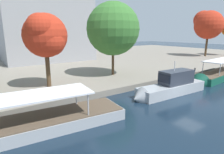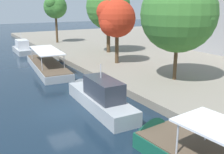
{
  "view_description": "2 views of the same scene",
  "coord_description": "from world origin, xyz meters",
  "px_view_note": "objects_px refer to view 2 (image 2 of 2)",
  "views": [
    {
      "loc": [
        -17.2,
        -10.29,
        7.01
      ],
      "look_at": [
        -5.5,
        6.37,
        2.23
      ],
      "focal_mm": 30.15,
      "sensor_mm": 36.0,
      "label": 1
    },
    {
      "loc": [
        18.79,
        -6.58,
        8.5
      ],
      "look_at": [
        0.97,
        4.04,
        2.67
      ],
      "focal_mm": 41.35,
      "sensor_mm": 36.0,
      "label": 2
    }
  ],
  "objects_px": {
    "tree_2": "(180,15)",
    "tree_3": "(115,19)",
    "tree_0": "(55,7)",
    "motor_yacht_2": "(98,98)",
    "tour_boat_1": "(46,66)",
    "mooring_bollard_2": "(60,52)",
    "tree_4": "(109,7)",
    "motor_yacht_0": "(21,49)"
  },
  "relations": [
    {
      "from": "motor_yacht_0",
      "to": "tree_3",
      "type": "bearing_deg",
      "value": -154.83
    },
    {
      "from": "motor_yacht_2",
      "to": "tree_0",
      "type": "xyz_separation_m",
      "value": [
        -34.61,
        8.45,
        7.26
      ]
    },
    {
      "from": "tree_0",
      "to": "tree_3",
      "type": "distance_m",
      "value": 23.43
    },
    {
      "from": "tree_0",
      "to": "tree_4",
      "type": "distance_m",
      "value": 16.14
    },
    {
      "from": "motor_yacht_2",
      "to": "mooring_bollard_2",
      "type": "height_order",
      "value": "motor_yacht_2"
    },
    {
      "from": "motor_yacht_0",
      "to": "tour_boat_1",
      "type": "bearing_deg",
      "value": -177.84
    },
    {
      "from": "tour_boat_1",
      "to": "mooring_bollard_2",
      "type": "distance_m",
      "value": 6.39
    },
    {
      "from": "tree_3",
      "to": "tour_boat_1",
      "type": "bearing_deg",
      "value": -121.14
    },
    {
      "from": "tour_boat_1",
      "to": "tree_2",
      "type": "distance_m",
      "value": 19.45
    },
    {
      "from": "tour_boat_1",
      "to": "mooring_bollard_2",
      "type": "xyz_separation_m",
      "value": [
        -4.99,
        3.9,
        0.8
      ]
    },
    {
      "from": "motor_yacht_0",
      "to": "tree_0",
      "type": "height_order",
      "value": "tree_0"
    },
    {
      "from": "tree_0",
      "to": "tree_2",
      "type": "height_order",
      "value": "tree_2"
    },
    {
      "from": "motor_yacht_0",
      "to": "tree_0",
      "type": "xyz_separation_m",
      "value": [
        -4.38,
        8.35,
        7.39
      ]
    },
    {
      "from": "tree_2",
      "to": "tree_4",
      "type": "distance_m",
      "value": 18.2
    },
    {
      "from": "tree_2",
      "to": "tree_4",
      "type": "bearing_deg",
      "value": 173.08
    },
    {
      "from": "tree_2",
      "to": "tree_3",
      "type": "distance_m",
      "value": 10.5
    },
    {
      "from": "tree_2",
      "to": "mooring_bollard_2",
      "type": "bearing_deg",
      "value": -164.32
    },
    {
      "from": "motor_yacht_2",
      "to": "tree_4",
      "type": "height_order",
      "value": "tree_4"
    },
    {
      "from": "mooring_bollard_2",
      "to": "tree_2",
      "type": "xyz_separation_m",
      "value": [
        20.32,
        5.71,
        6.33
      ]
    },
    {
      "from": "tree_2",
      "to": "motor_yacht_0",
      "type": "bearing_deg",
      "value": -161.5
    },
    {
      "from": "motor_yacht_2",
      "to": "tree_2",
      "type": "relative_size",
      "value": 0.97
    },
    {
      "from": "tree_3",
      "to": "tree_4",
      "type": "bearing_deg",
      "value": 154.92
    },
    {
      "from": "motor_yacht_0",
      "to": "tour_boat_1",
      "type": "relative_size",
      "value": 0.53
    },
    {
      "from": "tree_2",
      "to": "tree_4",
      "type": "xyz_separation_m",
      "value": [
        -18.05,
        2.19,
        0.66
      ]
    },
    {
      "from": "tour_boat_1",
      "to": "motor_yacht_2",
      "type": "distance_m",
      "value": 16.19
    },
    {
      "from": "motor_yacht_0",
      "to": "tree_0",
      "type": "distance_m",
      "value": 11.98
    },
    {
      "from": "tree_3",
      "to": "tree_4",
      "type": "height_order",
      "value": "tree_4"
    },
    {
      "from": "tour_boat_1",
      "to": "motor_yacht_2",
      "type": "relative_size",
      "value": 1.47
    },
    {
      "from": "mooring_bollard_2",
      "to": "tree_0",
      "type": "height_order",
      "value": "tree_0"
    },
    {
      "from": "tree_2",
      "to": "tree_3",
      "type": "xyz_separation_m",
      "value": [
        -10.38,
        -1.4,
        -0.76
      ]
    },
    {
      "from": "motor_yacht_0",
      "to": "tree_0",
      "type": "relative_size",
      "value": 0.83
    },
    {
      "from": "tree_0",
      "to": "motor_yacht_2",
      "type": "bearing_deg",
      "value": -13.72
    },
    {
      "from": "motor_yacht_0",
      "to": "tree_3",
      "type": "relative_size",
      "value": 0.95
    },
    {
      "from": "tour_boat_1",
      "to": "tree_0",
      "type": "relative_size",
      "value": 1.56
    },
    {
      "from": "tour_boat_1",
      "to": "tree_2",
      "type": "height_order",
      "value": "tree_2"
    },
    {
      "from": "motor_yacht_2",
      "to": "tree_3",
      "type": "relative_size",
      "value": 1.22
    },
    {
      "from": "mooring_bollard_2",
      "to": "motor_yacht_2",
      "type": "bearing_deg",
      "value": -11.28
    },
    {
      "from": "tour_boat_1",
      "to": "tree_3",
      "type": "distance_m",
      "value": 11.52
    },
    {
      "from": "motor_yacht_0",
      "to": "motor_yacht_2",
      "type": "relative_size",
      "value": 0.78
    },
    {
      "from": "tour_boat_1",
      "to": "motor_yacht_2",
      "type": "bearing_deg",
      "value": -175.64
    },
    {
      "from": "motor_yacht_2",
      "to": "mooring_bollard_2",
      "type": "relative_size",
      "value": 13.2
    },
    {
      "from": "mooring_bollard_2",
      "to": "tree_4",
      "type": "relative_size",
      "value": 0.07
    }
  ]
}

